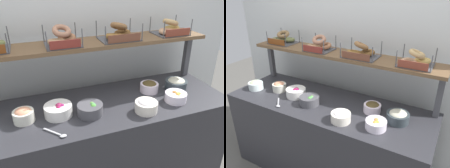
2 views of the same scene
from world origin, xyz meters
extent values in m
cube|color=silver|center=(0.00, 0.55, 1.20)|extent=(3.21, 0.06, 2.40)
cube|color=#2D2D33|center=(0.00, 0.00, 0.42)|extent=(2.01, 0.70, 0.85)
cube|color=#4C4C51|center=(-0.94, 0.27, 1.05)|extent=(0.05, 0.05, 0.40)
cube|color=#4C4C51|center=(0.94, 0.27, 1.05)|extent=(0.05, 0.05, 0.40)
cube|color=brown|center=(0.00, 0.27, 1.26)|extent=(1.97, 0.32, 0.03)
cylinder|color=#504F55|center=(-0.13, -0.09, 0.89)|extent=(0.19, 0.19, 0.08)
sphere|color=#57A73E|center=(-0.12, -0.11, 0.92)|extent=(0.04, 0.04, 0.04)
sphere|color=#4C9157|center=(-0.11, -0.10, 0.92)|extent=(0.04, 0.04, 0.04)
sphere|color=#4FA442|center=(-0.11, -0.11, 0.92)|extent=(0.05, 0.05, 0.05)
sphere|color=#69B141|center=(-0.12, -0.08, 0.92)|extent=(0.04, 0.04, 0.04)
cylinder|color=white|center=(0.26, -0.20, 0.89)|extent=(0.17, 0.17, 0.08)
ellipsoid|color=white|center=(0.26, -0.20, 0.92)|extent=(0.13, 0.13, 0.06)
cylinder|color=white|center=(-0.84, -0.11, 0.89)|extent=(0.15, 0.15, 0.08)
ellipsoid|color=beige|center=(-0.84, -0.11, 0.92)|extent=(0.12, 0.12, 0.05)
cylinder|color=#333D41|center=(0.68, 0.03, 0.89)|extent=(0.19, 0.19, 0.08)
ellipsoid|color=beige|center=(0.68, 0.03, 0.92)|extent=(0.15, 0.15, 0.06)
cylinder|color=white|center=(0.55, -0.15, 0.89)|extent=(0.17, 0.17, 0.07)
sphere|color=#EDAC43|center=(0.55, -0.18, 0.91)|extent=(0.04, 0.04, 0.04)
sphere|color=#F68A43|center=(0.55, -0.15, 0.91)|extent=(0.04, 0.04, 0.04)
sphere|color=#DE8843|center=(0.55, -0.13, 0.91)|extent=(0.04, 0.04, 0.04)
sphere|color=gold|center=(0.57, -0.16, 0.91)|extent=(0.04, 0.04, 0.04)
cylinder|color=white|center=(-0.35, -0.03, 0.89)|extent=(0.20, 0.20, 0.08)
sphere|color=#AC2C4A|center=(-0.35, -0.03, 0.92)|extent=(0.04, 0.04, 0.04)
sphere|color=#AC1B54|center=(-0.35, -0.05, 0.92)|extent=(0.04, 0.04, 0.04)
sphere|color=#962A50|center=(-0.34, -0.02, 0.92)|extent=(0.05, 0.05, 0.05)
sphere|color=maroon|center=(-0.35, -0.05, 0.92)|extent=(0.04, 0.04, 0.04)
sphere|color=#931D5B|center=(-0.32, -0.04, 0.92)|extent=(0.04, 0.04, 0.04)
cylinder|color=white|center=(0.44, 0.07, 0.89)|extent=(0.16, 0.16, 0.07)
ellipsoid|color=#4E3F20|center=(0.44, 0.07, 0.92)|extent=(0.12, 0.12, 0.05)
cylinder|color=silver|center=(-0.58, -0.02, 0.89)|extent=(0.14, 0.14, 0.08)
ellipsoid|color=#F8A379|center=(-0.58, -0.02, 0.92)|extent=(0.11, 0.11, 0.06)
cube|color=#B7B7BC|center=(-0.42, -0.21, 0.86)|extent=(0.10, 0.11, 0.01)
ellipsoid|color=#B7B7BC|center=(-0.36, -0.28, 0.86)|extent=(0.04, 0.03, 0.01)
cube|color=#4C4C51|center=(-0.74, 0.29, 1.28)|extent=(0.27, 0.24, 0.01)
cylinder|color=#4C4C51|center=(-0.87, 0.17, 1.35)|extent=(0.01, 0.01, 0.14)
cylinder|color=#4C4C51|center=(-0.61, 0.17, 1.35)|extent=(0.01, 0.01, 0.14)
cylinder|color=#4C4C51|center=(-0.87, 0.40, 1.35)|extent=(0.01, 0.01, 0.14)
cylinder|color=#4C4C51|center=(-0.61, 0.40, 1.35)|extent=(0.01, 0.01, 0.14)
cube|color=brown|center=(-0.74, 0.17, 1.32)|extent=(0.23, 0.01, 0.06)
torus|color=olive|center=(-0.79, 0.26, 1.32)|extent=(0.20, 0.20, 0.06)
torus|color=olive|center=(-0.70, 0.33, 1.32)|extent=(0.16, 0.16, 0.06)
torus|color=olive|center=(-0.74, 0.29, 1.38)|extent=(0.17, 0.17, 0.08)
cube|color=#4C4C51|center=(-0.23, 0.25, 1.28)|extent=(0.26, 0.24, 0.01)
cylinder|color=#4C4C51|center=(-0.36, 0.14, 1.35)|extent=(0.01, 0.01, 0.14)
cylinder|color=#4C4C51|center=(-0.11, 0.14, 1.35)|extent=(0.01, 0.01, 0.14)
cylinder|color=#4C4C51|center=(-0.36, 0.37, 1.35)|extent=(0.01, 0.01, 0.14)
cylinder|color=#4C4C51|center=(-0.11, 0.37, 1.35)|extent=(0.01, 0.01, 0.14)
cube|color=maroon|center=(-0.23, 0.13, 1.32)|extent=(0.22, 0.01, 0.06)
torus|color=tan|center=(-0.28, 0.22, 1.32)|extent=(0.18, 0.19, 0.06)
torus|color=#A46B47|center=(-0.19, 0.29, 1.32)|extent=(0.20, 0.20, 0.06)
torus|color=#A37055|center=(-0.23, 0.25, 1.39)|extent=(0.17, 0.18, 0.10)
cube|color=#4C4C51|center=(0.22, 0.25, 1.28)|extent=(0.32, 0.24, 0.01)
cylinder|color=#4C4C51|center=(0.07, 0.14, 1.35)|extent=(0.01, 0.01, 0.14)
cylinder|color=#4C4C51|center=(0.38, 0.14, 1.35)|extent=(0.01, 0.01, 0.14)
cylinder|color=#4C4C51|center=(0.07, 0.37, 1.35)|extent=(0.01, 0.01, 0.14)
cylinder|color=#4C4C51|center=(0.38, 0.37, 1.35)|extent=(0.01, 0.01, 0.14)
cube|color=brown|center=(0.22, 0.13, 1.32)|extent=(0.27, 0.01, 0.06)
torus|color=olive|center=(0.17, 0.22, 1.32)|extent=(0.19, 0.19, 0.06)
torus|color=brown|center=(0.27, 0.29, 1.32)|extent=(0.19, 0.19, 0.06)
torus|color=brown|center=(0.22, 0.25, 1.39)|extent=(0.20, 0.20, 0.09)
cube|color=#4C4C51|center=(0.72, 0.26, 1.28)|extent=(0.28, 0.24, 0.01)
cylinder|color=#4C4C51|center=(0.58, 0.15, 1.35)|extent=(0.01, 0.01, 0.14)
cylinder|color=#4C4C51|center=(0.85, 0.15, 1.35)|extent=(0.01, 0.01, 0.14)
cylinder|color=#4C4C51|center=(0.58, 0.38, 1.35)|extent=(0.01, 0.01, 0.14)
cylinder|color=#4C4C51|center=(0.85, 0.38, 1.35)|extent=(0.01, 0.01, 0.14)
cube|color=brown|center=(0.72, 0.14, 1.32)|extent=(0.24, 0.01, 0.06)
torus|color=tan|center=(0.67, 0.23, 1.31)|extent=(0.20, 0.20, 0.05)
torus|color=tan|center=(0.76, 0.30, 1.32)|extent=(0.20, 0.20, 0.06)
torus|color=tan|center=(0.72, 0.26, 1.38)|extent=(0.18, 0.18, 0.08)
camera|label=1|loc=(-0.48, -1.46, 1.78)|focal=36.89mm
camera|label=2|loc=(1.02, -1.60, 1.93)|focal=36.22mm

